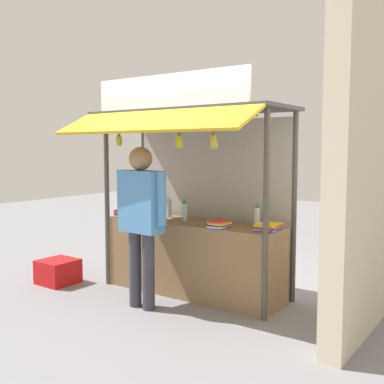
{
  "coord_description": "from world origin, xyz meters",
  "views": [
    {
      "loc": [
        3.09,
        -4.38,
        1.71
      ],
      "look_at": [
        0.0,
        0.0,
        1.21
      ],
      "focal_mm": 43.4,
      "sensor_mm": 36.0,
      "label": 1
    }
  ],
  "objects_px": {
    "magazine_stack_back_right": "(219,224)",
    "banana_bunch_leftmost": "(179,141)",
    "water_bottle_front_right": "(150,207)",
    "water_bottle_mid_right": "(257,216)",
    "magazine_stack_far_left": "(143,217)",
    "banana_bunch_rightmost": "(213,141)",
    "vendor_person": "(141,212)",
    "banana_bunch_inner_left": "(119,141)",
    "magazine_stack_left": "(127,212)",
    "water_bottle_back_left": "(184,211)",
    "water_bottle_front_left": "(153,207)",
    "magazine_stack_rear_center": "(268,227)",
    "plastic_crate": "(58,271)",
    "water_bottle_mid_left": "(169,208)"
  },
  "relations": [
    {
      "from": "magazine_stack_back_right",
      "to": "banana_bunch_leftmost",
      "type": "distance_m",
      "value": 0.99
    },
    {
      "from": "water_bottle_front_right",
      "to": "magazine_stack_back_right",
      "type": "relative_size",
      "value": 1.0
    },
    {
      "from": "water_bottle_mid_right",
      "to": "magazine_stack_far_left",
      "type": "bearing_deg",
      "value": -166.42
    },
    {
      "from": "banana_bunch_rightmost",
      "to": "vendor_person",
      "type": "bearing_deg",
      "value": -154.94
    },
    {
      "from": "banana_bunch_leftmost",
      "to": "banana_bunch_inner_left",
      "type": "relative_size",
      "value": 1.09
    },
    {
      "from": "water_bottle_mid_right",
      "to": "magazine_stack_left",
      "type": "relative_size",
      "value": 0.8
    },
    {
      "from": "water_bottle_back_left",
      "to": "magazine_stack_far_left",
      "type": "height_order",
      "value": "water_bottle_back_left"
    },
    {
      "from": "water_bottle_mid_right",
      "to": "vendor_person",
      "type": "xyz_separation_m",
      "value": [
        -0.92,
        -0.87,
        0.07
      ]
    },
    {
      "from": "magazine_stack_back_right",
      "to": "magazine_stack_left",
      "type": "height_order",
      "value": "magazine_stack_back_right"
    },
    {
      "from": "banana_bunch_rightmost",
      "to": "vendor_person",
      "type": "xyz_separation_m",
      "value": [
        -0.7,
        -0.33,
        -0.75
      ]
    },
    {
      "from": "magazine_stack_back_right",
      "to": "banana_bunch_leftmost",
      "type": "relative_size",
      "value": 0.84
    },
    {
      "from": "water_bottle_front_left",
      "to": "banana_bunch_inner_left",
      "type": "relative_size",
      "value": 0.84
    },
    {
      "from": "water_bottle_back_left",
      "to": "magazine_stack_left",
      "type": "xyz_separation_m",
      "value": [
        -0.88,
        -0.04,
        -0.07
      ]
    },
    {
      "from": "magazine_stack_back_right",
      "to": "banana_bunch_leftmost",
      "type": "xyz_separation_m",
      "value": [
        -0.37,
        -0.21,
        0.89
      ]
    },
    {
      "from": "water_bottle_front_right",
      "to": "vendor_person",
      "type": "xyz_separation_m",
      "value": [
        0.51,
        -0.74,
        0.06
      ]
    },
    {
      "from": "water_bottle_front_left",
      "to": "banana_bunch_leftmost",
      "type": "bearing_deg",
      "value": -33.52
    },
    {
      "from": "magazine_stack_back_right",
      "to": "magazine_stack_rear_center",
      "type": "xyz_separation_m",
      "value": [
        0.5,
        0.16,
        -0.0
      ]
    },
    {
      "from": "magazine_stack_far_left",
      "to": "plastic_crate",
      "type": "bearing_deg",
      "value": -155.42
    },
    {
      "from": "plastic_crate",
      "to": "water_bottle_front_left",
      "type": "bearing_deg",
      "value": 41.31
    },
    {
      "from": "water_bottle_mid_left",
      "to": "water_bottle_front_left",
      "type": "relative_size",
      "value": 1.07
    },
    {
      "from": "water_bottle_mid_left",
      "to": "water_bottle_front_right",
      "type": "distance_m",
      "value": 0.24
    },
    {
      "from": "water_bottle_mid_right",
      "to": "water_bottle_mid_left",
      "type": "distance_m",
      "value": 1.21
    },
    {
      "from": "water_bottle_mid_right",
      "to": "water_bottle_front_right",
      "type": "distance_m",
      "value": 1.44
    },
    {
      "from": "water_bottle_mid_right",
      "to": "water_bottle_front_right",
      "type": "xyz_separation_m",
      "value": [
        -1.43,
        -0.13,
        0.01
      ]
    },
    {
      "from": "water_bottle_back_left",
      "to": "banana_bunch_rightmost",
      "type": "xyz_separation_m",
      "value": [
        0.67,
        -0.42,
        0.82
      ]
    },
    {
      "from": "water_bottle_back_left",
      "to": "magazine_stack_back_right",
      "type": "height_order",
      "value": "water_bottle_back_left"
    },
    {
      "from": "magazine_stack_back_right",
      "to": "water_bottle_mid_right",
      "type": "bearing_deg",
      "value": 49.73
    },
    {
      "from": "magazine_stack_far_left",
      "to": "water_bottle_mid_right",
      "type": "bearing_deg",
      "value": 13.58
    },
    {
      "from": "banana_bunch_leftmost",
      "to": "banana_bunch_inner_left",
      "type": "distance_m",
      "value": 0.89
    },
    {
      "from": "magazine_stack_far_left",
      "to": "water_bottle_back_left",
      "type": "bearing_deg",
      "value": 22.89
    },
    {
      "from": "magazine_stack_back_right",
      "to": "plastic_crate",
      "type": "distance_m",
      "value": 2.29
    },
    {
      "from": "water_bottle_mid_right",
      "to": "magazine_stack_back_right",
      "type": "relative_size",
      "value": 0.91
    },
    {
      "from": "magazine_stack_back_right",
      "to": "magazine_stack_far_left",
      "type": "xyz_separation_m",
      "value": [
        -1.08,
        0.0,
        -0.01
      ]
    },
    {
      "from": "water_bottle_front_left",
      "to": "water_bottle_back_left",
      "type": "relative_size",
      "value": 1.01
    },
    {
      "from": "water_bottle_mid_right",
      "to": "water_bottle_mid_left",
      "type": "height_order",
      "value": "water_bottle_mid_left"
    },
    {
      "from": "water_bottle_mid_right",
      "to": "vendor_person",
      "type": "bearing_deg",
      "value": -136.45
    },
    {
      "from": "magazine_stack_rear_center",
      "to": "banana_bunch_rightmost",
      "type": "distance_m",
      "value": 1.06
    },
    {
      "from": "magazine_stack_left",
      "to": "banana_bunch_inner_left",
      "type": "relative_size",
      "value": 1.05
    },
    {
      "from": "water_bottle_mid_left",
      "to": "magazine_stack_rear_center",
      "type": "bearing_deg",
      "value": -5.73
    },
    {
      "from": "water_bottle_front_left",
      "to": "magazine_stack_rear_center",
      "type": "relative_size",
      "value": 0.83
    },
    {
      "from": "magazine_stack_left",
      "to": "vendor_person",
      "type": "distance_m",
      "value": 1.11
    },
    {
      "from": "banana_bunch_rightmost",
      "to": "banana_bunch_inner_left",
      "type": "xyz_separation_m",
      "value": [
        -1.32,
        0.0,
        0.02
      ]
    },
    {
      "from": "water_bottle_front_left",
      "to": "banana_bunch_inner_left",
      "type": "distance_m",
      "value": 1.0
    },
    {
      "from": "banana_bunch_leftmost",
      "to": "vendor_person",
      "type": "bearing_deg",
      "value": -129.05
    },
    {
      "from": "water_bottle_mid_left",
      "to": "magazine_stack_back_right",
      "type": "relative_size",
      "value": 0.98
    },
    {
      "from": "banana_bunch_rightmost",
      "to": "banana_bunch_inner_left",
      "type": "bearing_deg",
      "value": 179.99
    },
    {
      "from": "water_bottle_mid_left",
      "to": "banana_bunch_inner_left",
      "type": "height_order",
      "value": "banana_bunch_inner_left"
    },
    {
      "from": "magazine_stack_far_left",
      "to": "banana_bunch_inner_left",
      "type": "xyz_separation_m",
      "value": [
        -0.18,
        -0.22,
        0.92
      ]
    },
    {
      "from": "magazine_stack_back_right",
      "to": "plastic_crate",
      "type": "relative_size",
      "value": 0.59
    },
    {
      "from": "water_bottle_back_left",
      "to": "banana_bunch_inner_left",
      "type": "bearing_deg",
      "value": -147.28
    }
  ]
}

